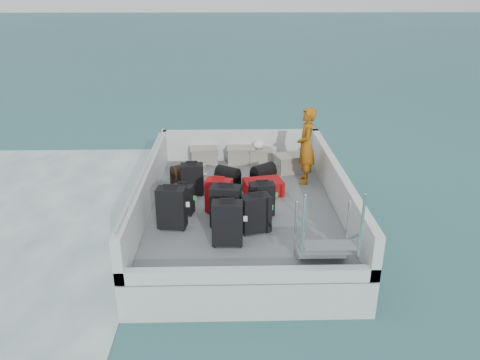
# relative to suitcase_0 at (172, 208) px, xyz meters

# --- Properties ---
(ground) EXTENTS (160.00, 160.00, 0.00)m
(ground) POSITION_rel_suitcase_0_xyz_m (1.19, 0.87, -0.98)
(ground) COLOR #164C4D
(ground) RESTS_ON ground
(ferry_hull) EXTENTS (3.60, 5.00, 0.60)m
(ferry_hull) POSITION_rel_suitcase_0_xyz_m (1.19, 0.87, -0.68)
(ferry_hull) COLOR silver
(ferry_hull) RESTS_ON ground
(deck) EXTENTS (3.30, 4.70, 0.02)m
(deck) POSITION_rel_suitcase_0_xyz_m (1.19, 0.87, -0.37)
(deck) COLOR slate
(deck) RESTS_ON ferry_hull
(deck_fittings) EXTENTS (3.60, 5.00, 0.90)m
(deck_fittings) POSITION_rel_suitcase_0_xyz_m (1.54, 0.55, 0.01)
(deck_fittings) COLOR silver
(deck_fittings) RESTS_ON deck
(suitcase_0) EXTENTS (0.50, 0.33, 0.72)m
(suitcase_0) POSITION_rel_suitcase_0_xyz_m (0.00, 0.00, 0.00)
(suitcase_0) COLOR black
(suitcase_0) RESTS_ON deck
(suitcase_1) EXTENTS (0.40, 0.30, 0.54)m
(suitcase_1) POSITION_rel_suitcase_0_xyz_m (0.14, 0.52, -0.09)
(suitcase_1) COLOR black
(suitcase_1) RESTS_ON deck
(suitcase_2) EXTENTS (0.44, 0.28, 0.62)m
(suitcase_2) POSITION_rel_suitcase_0_xyz_m (0.24, 1.36, -0.05)
(suitcase_2) COLOR black
(suitcase_2) RESTS_ON deck
(suitcase_3) EXTENTS (0.48, 0.29, 0.72)m
(suitcase_3) POSITION_rel_suitcase_0_xyz_m (0.92, -0.56, 0.00)
(suitcase_3) COLOR black
(suitcase_3) RESTS_ON deck
(suitcase_4) EXTENTS (0.54, 0.38, 0.72)m
(suitcase_4) POSITION_rel_suitcase_0_xyz_m (0.89, 0.03, 0.00)
(suitcase_4) COLOR black
(suitcase_4) RESTS_ON deck
(suitcase_5) EXTENTS (0.50, 0.38, 0.62)m
(suitcase_5) POSITION_rel_suitcase_0_xyz_m (0.76, 0.57, -0.05)
(suitcase_5) COLOR #A10C0F
(suitcase_5) RESTS_ON deck
(suitcase_6) EXTENTS (0.52, 0.39, 0.64)m
(suitcase_6) POSITION_rel_suitcase_0_xyz_m (1.37, -0.15, -0.04)
(suitcase_6) COLOR black
(suitcase_6) RESTS_ON deck
(suitcase_7) EXTENTS (0.45, 0.29, 0.60)m
(suitcase_7) POSITION_rel_suitcase_0_xyz_m (1.51, 0.43, -0.06)
(suitcase_7) COLOR black
(suitcase_7) RESTS_ON deck
(suitcase_8) EXTENTS (0.81, 0.61, 0.29)m
(suitcase_8) POSITION_rel_suitcase_0_xyz_m (1.60, 1.33, -0.21)
(suitcase_8) COLOR #A10C0F
(suitcase_8) RESTS_ON deck
(duffel_0) EXTENTS (0.60, 0.52, 0.32)m
(duffel_0) POSITION_rel_suitcase_0_xyz_m (0.04, 1.90, -0.20)
(duffel_0) COLOR black
(duffel_0) RESTS_ON deck
(duffel_1) EXTENTS (0.55, 0.50, 0.32)m
(duffel_1) POSITION_rel_suitcase_0_xyz_m (0.92, 1.73, -0.20)
(duffel_1) COLOR black
(duffel_1) RESTS_ON deck
(duffel_2) EXTENTS (0.56, 0.54, 0.32)m
(duffel_2) POSITION_rel_suitcase_0_xyz_m (1.64, 1.86, -0.20)
(duffel_2) COLOR black
(duffel_2) RESTS_ON deck
(crate_0) EXTENTS (0.63, 0.48, 0.35)m
(crate_0) POSITION_rel_suitcase_0_xyz_m (0.38, 3.07, -0.18)
(crate_0) COLOR gray
(crate_0) RESTS_ON deck
(crate_1) EXTENTS (0.60, 0.42, 0.36)m
(crate_1) POSITION_rel_suitcase_0_xyz_m (1.22, 3.07, -0.18)
(crate_1) COLOR gray
(crate_1) RESTS_ON deck
(crate_2) EXTENTS (0.60, 0.49, 0.31)m
(crate_2) POSITION_rel_suitcase_0_xyz_m (1.62, 3.07, -0.20)
(crate_2) COLOR gray
(crate_2) RESTS_ON deck
(crate_3) EXTENTS (0.69, 0.56, 0.36)m
(crate_3) POSITION_rel_suitcase_0_xyz_m (2.27, 2.49, -0.18)
(crate_3) COLOR gray
(crate_3) RESTS_ON deck
(yellow_bag) EXTENTS (0.28, 0.26, 0.22)m
(yellow_bag) POSITION_rel_suitcase_0_xyz_m (2.62, 2.56, -0.25)
(yellow_bag) COLOR yellow
(yellow_bag) RESTS_ON deck
(white_bag) EXTENTS (0.24, 0.24, 0.18)m
(white_bag) POSITION_rel_suitcase_0_xyz_m (1.62, 3.07, 0.04)
(white_bag) COLOR white
(white_bag) RESTS_ON crate_2
(passenger) EXTENTS (0.42, 0.61, 1.55)m
(passenger) POSITION_rel_suitcase_0_xyz_m (2.49, 1.93, 0.42)
(passenger) COLOR orange
(passenger) RESTS_ON deck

